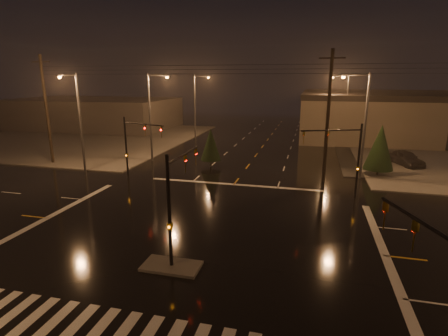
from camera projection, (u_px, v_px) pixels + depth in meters
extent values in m
plane|color=black|center=(196.00, 235.00, 21.85)|extent=(140.00, 140.00, 0.00)
cube|color=#4A4742|center=(80.00, 138.00, 57.07)|extent=(36.00, 36.00, 0.12)
cube|color=#4A4742|center=(172.00, 266.00, 18.07)|extent=(3.00, 1.60, 0.15)
cube|color=beige|center=(122.00, 334.00, 13.39)|extent=(15.00, 2.60, 0.01)
cube|color=beige|center=(234.00, 184.00, 32.17)|extent=(16.00, 0.50, 0.01)
cube|color=#423C3A|center=(95.00, 113.00, 68.83)|extent=(30.00, 18.00, 5.60)
cylinder|color=black|center=(169.00, 213.00, 17.34)|extent=(0.18, 0.18, 6.00)
cylinder|color=black|center=(184.00, 155.00, 18.83)|extent=(0.12, 4.50, 0.12)
imported|color=#594707|center=(196.00, 149.00, 20.74)|extent=(0.16, 0.20, 1.00)
cube|color=#594707|center=(170.00, 226.00, 17.51)|extent=(0.25, 0.18, 0.35)
cylinder|color=black|center=(358.00, 160.00, 28.48)|extent=(0.18, 0.18, 6.00)
cylinder|color=black|center=(331.00, 130.00, 27.61)|extent=(4.74, 1.82, 0.12)
imported|color=#594707|center=(304.00, 131.00, 27.40)|extent=(0.24, 0.22, 1.00)
cube|color=#594707|center=(358.00, 169.00, 28.66)|extent=(0.25, 0.18, 0.35)
cylinder|color=black|center=(126.00, 148.00, 33.43)|extent=(0.18, 0.18, 6.00)
cylinder|color=black|center=(143.00, 124.00, 31.45)|extent=(4.74, 1.82, 0.12)
imported|color=#594707|center=(161.00, 126.00, 30.24)|extent=(0.24, 0.22, 1.00)
cube|color=#594707|center=(127.00, 155.00, 33.60)|extent=(0.25, 0.18, 0.35)
cylinder|color=black|center=(421.00, 222.00, 10.06)|extent=(1.48, 3.80, 0.12)
imported|color=#594707|center=(386.00, 202.00, 11.81)|extent=(0.22, 0.24, 1.00)
cylinder|color=#38383A|center=(150.00, 118.00, 40.21)|extent=(0.24, 0.24, 10.00)
cylinder|color=#38383A|center=(158.00, 75.00, 38.72)|extent=(2.40, 0.14, 0.14)
cube|color=#38383A|center=(167.00, 76.00, 38.48)|extent=(0.70, 0.30, 0.18)
sphere|color=orange|center=(167.00, 77.00, 38.51)|extent=(0.32, 0.32, 0.32)
cylinder|color=#38383A|center=(195.00, 107.00, 55.23)|extent=(0.24, 0.24, 10.00)
cylinder|color=#38383A|center=(201.00, 76.00, 53.75)|extent=(2.40, 0.14, 0.14)
cube|color=#38383A|center=(208.00, 76.00, 53.50)|extent=(0.70, 0.30, 0.18)
sphere|color=orange|center=(208.00, 77.00, 53.54)|extent=(0.32, 0.32, 0.32)
cylinder|color=#38383A|center=(365.00, 127.00, 32.91)|extent=(0.24, 0.24, 10.00)
cylinder|color=#38383A|center=(356.00, 75.00, 32.00)|extent=(2.40, 0.14, 0.14)
cube|color=#38383A|center=(343.00, 75.00, 32.27)|extent=(0.70, 0.30, 0.18)
sphere|color=orange|center=(343.00, 77.00, 32.30)|extent=(0.32, 0.32, 0.32)
cylinder|color=#38383A|center=(346.00, 109.00, 51.70)|extent=(0.24, 0.24, 10.00)
cylinder|color=#38383A|center=(341.00, 76.00, 50.78)|extent=(2.40, 0.14, 0.14)
cube|color=#38383A|center=(333.00, 76.00, 51.05)|extent=(0.70, 0.30, 0.18)
sphere|color=orange|center=(333.00, 77.00, 51.08)|extent=(0.32, 0.32, 0.32)
cylinder|color=#38383A|center=(81.00, 124.00, 35.16)|extent=(0.24, 0.24, 10.00)
cylinder|color=#38383A|center=(67.00, 75.00, 32.83)|extent=(0.14, 2.40, 0.14)
cube|color=#38383A|center=(59.00, 75.00, 31.81)|extent=(0.30, 0.70, 0.18)
sphere|color=orange|center=(60.00, 77.00, 31.85)|extent=(0.32, 0.32, 0.32)
cylinder|color=black|center=(47.00, 111.00, 38.67)|extent=(0.32, 0.32, 12.00)
cube|color=black|center=(40.00, 62.00, 37.37)|extent=(2.20, 0.12, 0.12)
cylinder|color=black|center=(328.00, 118.00, 31.61)|extent=(0.32, 0.32, 12.00)
cube|color=black|center=(332.00, 58.00, 30.31)|extent=(2.20, 0.12, 0.12)
cylinder|color=black|center=(377.00, 172.00, 34.96)|extent=(0.18, 0.18, 0.70)
cone|color=black|center=(380.00, 147.00, 34.32)|extent=(2.84, 2.84, 4.44)
cylinder|color=black|center=(211.00, 163.00, 38.85)|extent=(0.18, 0.18, 0.70)
cone|color=black|center=(211.00, 144.00, 38.32)|extent=(2.25, 2.25, 3.51)
imported|color=black|center=(406.00, 158.00, 38.96)|extent=(3.72, 5.34, 1.69)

